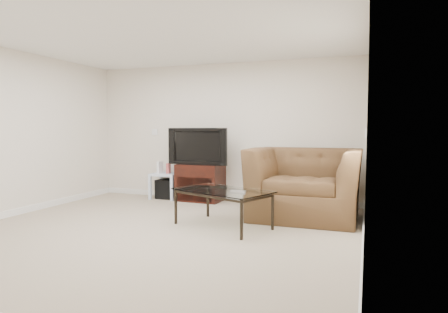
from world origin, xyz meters
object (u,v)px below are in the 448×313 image
(tv_stand, at_px, (201,182))
(side_table, at_px, (166,186))
(television, at_px, (200,146))
(coffee_table, at_px, (223,208))
(subwoofer, at_px, (168,189))
(recliner, at_px, (305,171))

(tv_stand, relative_size, side_table, 1.61)
(television, bearing_deg, side_table, -179.87)
(side_table, distance_m, coffee_table, 2.45)
(tv_stand, height_order, coffee_table, tv_stand)
(subwoofer, height_order, coffee_table, coffee_table)
(tv_stand, relative_size, coffee_table, 0.63)
(television, distance_m, side_table, 1.04)
(recliner, bearing_deg, subwoofer, 164.16)
(television, distance_m, coffee_table, 2.12)
(tv_stand, bearing_deg, side_table, -177.11)
(television, xyz_separation_m, coffee_table, (1.05, -1.68, -0.75))
(subwoofer, bearing_deg, recliner, -16.25)
(side_table, height_order, recliner, recliner)
(coffee_table, bearing_deg, recliner, 45.04)
(subwoofer, distance_m, recliner, 2.84)
(television, bearing_deg, recliner, -17.15)
(tv_stand, relative_size, recliner, 0.51)
(subwoofer, bearing_deg, coffee_table, -45.08)
(tv_stand, distance_m, recliner, 2.17)
(subwoofer, xyz_separation_m, coffee_table, (1.73, -1.73, 0.08))
(subwoofer, height_order, recliner, recliner)
(tv_stand, bearing_deg, subwoofer, -178.84)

